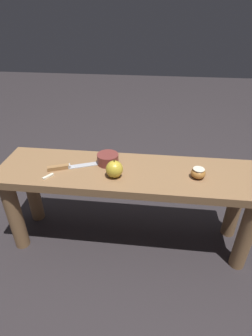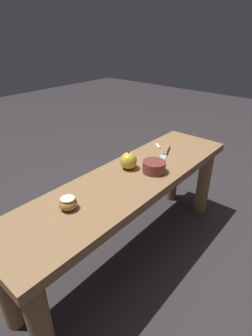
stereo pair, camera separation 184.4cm
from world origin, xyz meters
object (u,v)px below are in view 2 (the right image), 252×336
at_px(apple_whole, 128,161).
at_px(apple_cut, 68,203).
at_px(bowl, 154,167).
at_px(wooden_bench, 130,196).
at_px(knife, 165,153).

xyz_separation_m(apple_whole, apple_cut, (0.39, 0.04, -0.02)).
relative_size(apple_cut, bowl, 0.63).
bearing_deg(bowl, apple_whole, -65.49).
distance_m(apple_cut, bowl, 0.44).
relative_size(wooden_bench, apple_cut, 19.02).
relative_size(knife, apple_whole, 2.78).
distance_m(wooden_bench, bowl, 0.18).
bearing_deg(apple_cut, bowl, 170.16).
relative_size(knife, bowl, 2.34).
xyz_separation_m(apple_cut, bowl, (-0.44, 0.08, 0.00)).
height_order(wooden_bench, knife, knife).
distance_m(apple_whole, apple_cut, 0.39).
height_order(wooden_bench, apple_whole, apple_whole).
bearing_deg(knife, apple_cut, -23.16).
bearing_deg(wooden_bench, apple_whole, -134.85).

